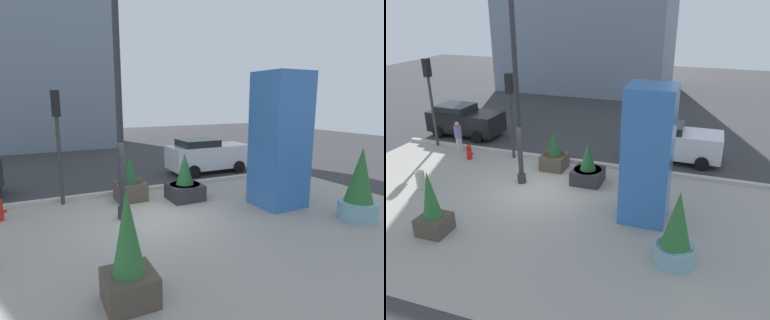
# 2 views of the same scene
# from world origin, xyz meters

# --- Properties ---
(ground_plane) EXTENTS (60.00, 60.00, 0.00)m
(ground_plane) POSITION_xyz_m (0.00, 4.00, 0.00)
(ground_plane) COLOR #38383A
(plaza_pavement) EXTENTS (18.00, 10.00, 0.02)m
(plaza_pavement) POSITION_xyz_m (0.00, -2.00, 0.00)
(plaza_pavement) COLOR #9E998E
(plaza_pavement) RESTS_ON ground_plane
(curb_strip) EXTENTS (18.00, 0.24, 0.16)m
(curb_strip) POSITION_xyz_m (0.00, 3.12, 0.08)
(curb_strip) COLOR #B7B2A8
(curb_strip) RESTS_ON ground_plane
(lamp_post) EXTENTS (0.44, 0.44, 7.52)m
(lamp_post) POSITION_xyz_m (-0.94, 0.33, 3.67)
(lamp_post) COLOR #2D2D33
(lamp_post) RESTS_ON ground_plane
(art_pillar_blue) EXTENTS (1.59, 1.59, 4.75)m
(art_pillar_blue) POSITION_xyz_m (4.46, -0.81, 2.38)
(art_pillar_blue) COLOR #3870BC
(art_pillar_blue) RESTS_ON ground_plane
(potted_plant_by_pillar) EXTENTS (0.96, 0.96, 2.24)m
(potted_plant_by_pillar) POSITION_xyz_m (-1.95, -4.06, 0.89)
(potted_plant_by_pillar) COLOR #4C4238
(potted_plant_by_pillar) RESTS_ON ground_plane
(potted_plant_near_left) EXTENTS (1.09, 1.09, 1.83)m
(potted_plant_near_left) POSITION_xyz_m (-0.19, 2.15, 0.67)
(potted_plant_near_left) COLOR #4C4238
(potted_plant_near_left) RESTS_ON ground_plane
(potted_plant_mid_plaza) EXTENTS (1.20, 1.20, 2.35)m
(potted_plant_mid_plaza) POSITION_xyz_m (5.75, -3.12, 0.99)
(potted_plant_mid_plaza) COLOR #7AA8B7
(potted_plant_mid_plaza) RESTS_ON ground_plane
(potted_plant_curbside) EXTENTS (1.24, 1.24, 1.82)m
(potted_plant_curbside) POSITION_xyz_m (1.70, 1.26, 0.64)
(potted_plant_curbside) COLOR #2D2D33
(potted_plant_curbside) RESTS_ON ground_plane
(fire_hydrant) EXTENTS (0.36, 0.26, 0.75)m
(fire_hydrant) POSITION_xyz_m (-4.53, 1.87, 0.37)
(fire_hydrant) COLOR red
(fire_hydrant) RESTS_ON ground_plane
(concrete_bollard) EXTENTS (0.36, 0.36, 0.75)m
(concrete_bollard) POSITION_xyz_m (-4.62, -1.50, 0.38)
(concrete_bollard) COLOR #B2ADA3
(concrete_bollard) RESTS_ON ground_plane
(traffic_light_corner) EXTENTS (0.28, 0.42, 4.55)m
(traffic_light_corner) POSITION_xyz_m (-7.24, 2.99, 3.07)
(traffic_light_corner) COLOR #333833
(traffic_light_corner) RESTS_ON ground_plane
(traffic_light_far_side) EXTENTS (0.28, 0.42, 4.12)m
(traffic_light_far_side) POSITION_xyz_m (-2.57, 2.74, 2.80)
(traffic_light_far_side) COLOR #333833
(traffic_light_far_side) RESTS_ON ground_plane
(car_passing_lane) EXTENTS (4.17, 2.17, 1.74)m
(car_passing_lane) POSITION_xyz_m (-6.77, 4.97, 0.89)
(car_passing_lane) COLOR black
(car_passing_lane) RESTS_ON ground_plane
(car_curb_west) EXTENTS (4.29, 2.08, 1.78)m
(car_curb_west) POSITION_xyz_m (4.82, 5.07, 0.91)
(car_curb_west) COLOR silver
(car_curb_west) RESTS_ON ground_plane
(pedestrian_on_sidewalk) EXTENTS (0.49, 0.49, 1.59)m
(pedestrian_on_sidewalk) POSITION_xyz_m (-5.56, 2.57, 0.88)
(pedestrian_on_sidewalk) COLOR #B2AD9E
(pedestrian_on_sidewalk) RESTS_ON ground_plane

